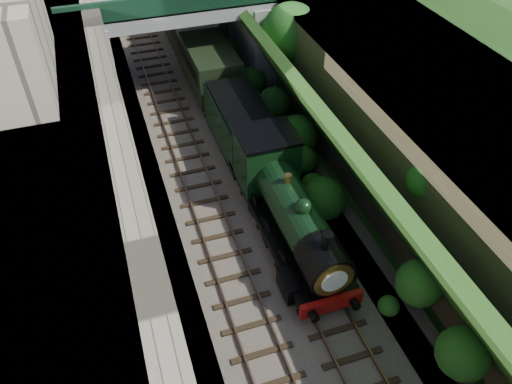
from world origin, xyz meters
name	(u,v)px	position (x,y,z in m)	size (l,w,h in m)	color
trackbed	(201,109)	(0.00, 20.00, 0.10)	(10.00, 90.00, 0.20)	#473F38
retaining_wall	(105,75)	(-5.50, 20.00, 3.50)	(1.00, 90.00, 7.00)	#756B56
street_plateau_left	(42,85)	(-9.00, 20.00, 3.50)	(6.00, 90.00, 7.00)	#262628
street_plateau_right	(338,45)	(9.50, 20.00, 3.12)	(8.00, 90.00, 6.25)	#262628
embankment_slope	(284,82)	(4.80, 17.71, 2.43)	(4.57, 90.00, 6.40)	#1E4714
track_left	(171,113)	(-2.00, 20.00, 0.25)	(2.50, 90.00, 0.20)	black
track_right	(219,104)	(1.20, 20.00, 0.25)	(2.50, 90.00, 0.20)	black
road_bridge	(196,25)	(0.94, 24.00, 4.08)	(16.00, 6.40, 7.25)	gray
tree	(292,33)	(5.91, 19.49, 4.65)	(3.60, 3.80, 6.60)	black
locomotive	(288,207)	(1.20, 7.72, 1.89)	(3.10, 10.22, 3.83)	black
tender	(240,127)	(1.20, 15.09, 1.62)	(2.70, 6.00, 3.05)	black
coach_front	(190,31)	(1.20, 27.69, 2.05)	(2.90, 18.00, 3.70)	black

